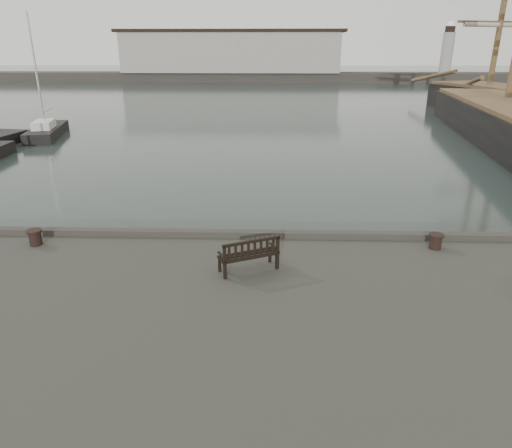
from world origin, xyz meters
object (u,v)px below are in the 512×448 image
Objects in this scene: bench at (249,260)px; yacht_d at (48,134)px; bollard_left at (35,237)px; bollard_right at (436,241)px.

yacht_d reaches higher than bench.
bench is 3.54× the size of bollard_left.
bollard_right is (5.11, 1.51, -0.06)m from bench.
bollard_right is (11.20, 0.09, -0.01)m from bollard_left.
bollard_left is 28.02m from yacht_d.
bench is at bearing -69.85° from yacht_d.
yacht_d reaches higher than bollard_right.
bollard_right is at bearing -8.50° from bench.
bench reaches higher than bollard_right.
bench reaches higher than bollard_left.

